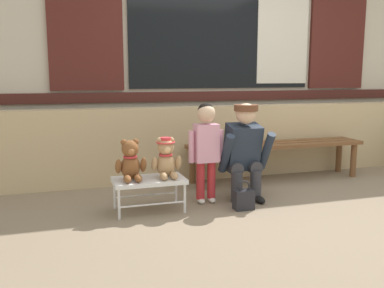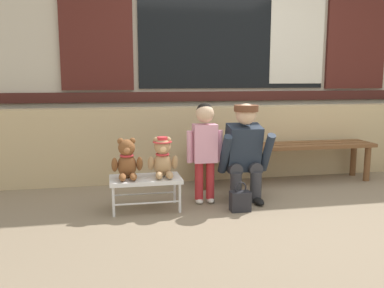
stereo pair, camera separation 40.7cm
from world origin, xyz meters
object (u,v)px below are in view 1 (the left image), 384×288
object	(u,v)px
teddy_bear_plain	(131,162)
adult_crouching	(244,151)
teddy_bear_with_hat	(166,158)
child_standing	(206,142)
wooden_bench_long	(276,148)
small_display_bench	(149,182)
handbag_on_ground	(244,199)

from	to	relation	value
teddy_bear_plain	adult_crouching	bearing A→B (deg)	5.16
teddy_bear_with_hat	child_standing	bearing A→B (deg)	12.79
wooden_bench_long	adult_crouching	world-z (taller)	adult_crouching
wooden_bench_long	adult_crouching	bearing A→B (deg)	-138.62
teddy_bear_plain	small_display_bench	bearing A→B (deg)	-0.51
small_display_bench	teddy_bear_plain	world-z (taller)	teddy_bear_plain
small_display_bench	handbag_on_ground	xyz separation A→B (m)	(0.83, -0.21, -0.17)
wooden_bench_long	adult_crouching	size ratio (longest dim) A/B	2.21
wooden_bench_long	teddy_bear_plain	distance (m)	1.93
wooden_bench_long	child_standing	distance (m)	1.24
wooden_bench_long	teddy_bear_with_hat	distance (m)	1.63
wooden_bench_long	small_display_bench	xyz separation A→B (m)	(-1.64, -0.69, -0.11)
small_display_bench	teddy_bear_with_hat	size ratio (longest dim) A/B	1.76
teddy_bear_with_hat	child_standing	distance (m)	0.44
teddy_bear_plain	adult_crouching	distance (m)	1.14
teddy_bear_plain	handbag_on_ground	world-z (taller)	teddy_bear_plain
small_display_bench	handbag_on_ground	distance (m)	0.87
teddy_bear_with_hat	adult_crouching	world-z (taller)	adult_crouching
handbag_on_ground	adult_crouching	bearing A→B (deg)	66.08
small_display_bench	child_standing	bearing A→B (deg)	9.50
wooden_bench_long	teddy_bear_with_hat	world-z (taller)	teddy_bear_with_hat
small_display_bench	child_standing	distance (m)	0.67
child_standing	adult_crouching	distance (m)	0.41
teddy_bear_with_hat	adult_crouching	bearing A→B (deg)	7.13
wooden_bench_long	teddy_bear_with_hat	size ratio (longest dim) A/B	5.78
child_standing	teddy_bear_plain	bearing A→B (deg)	-172.66
small_display_bench	wooden_bench_long	bearing A→B (deg)	22.88
small_display_bench	teddy_bear_plain	bearing A→B (deg)	179.49
adult_crouching	handbag_on_ground	xyz separation A→B (m)	(-0.14, -0.32, -0.38)
child_standing	handbag_on_ground	bearing A→B (deg)	-50.28
teddy_bear_with_hat	adult_crouching	distance (m)	0.82
teddy_bear_with_hat	wooden_bench_long	bearing A→B (deg)	25.00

